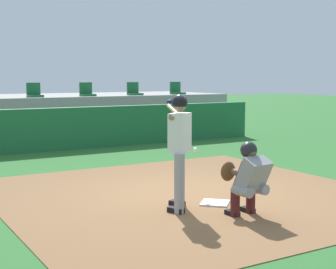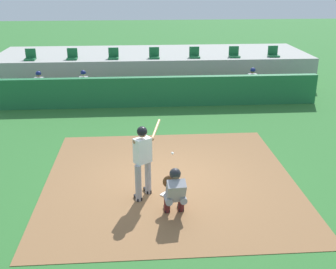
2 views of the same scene
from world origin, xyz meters
TOP-DOWN VIEW (x-y plane):
  - ground_plane at (0.00, 0.00)m, footprint 80.00×80.00m
  - dirt_infield at (0.00, 0.00)m, footprint 6.40×6.40m
  - home_plate at (0.00, -0.80)m, footprint 0.62×0.62m
  - batter_at_plate at (-0.69, -0.80)m, footprint 0.72×1.36m
  - catcher_crouched at (-0.02, -1.63)m, footprint 0.51×1.87m
  - dugout_wall at (0.00, 6.50)m, footprint 13.00×0.30m
  - dugout_bench at (0.00, 7.50)m, footprint 11.80×0.44m
  - dugout_player_0 at (-4.85, 7.34)m, footprint 0.49×0.70m
  - dugout_player_1 at (-3.02, 7.34)m, footprint 0.49×0.70m
  - dugout_player_2 at (4.11, 7.34)m, footprint 0.49×0.70m
  - stands_platform at (0.00, 10.90)m, footprint 15.00×4.40m
  - stadium_seat_0 at (-5.57, 9.38)m, footprint 0.46×0.46m
  - stadium_seat_1 at (-3.71, 9.38)m, footprint 0.46×0.46m
  - stadium_seat_2 at (-1.86, 9.38)m, footprint 0.46×0.46m
  - stadium_seat_3 at (0.00, 9.38)m, footprint 0.46×0.46m
  - stadium_seat_4 at (1.86, 9.38)m, footprint 0.46×0.46m
  - stadium_seat_5 at (3.71, 9.38)m, footprint 0.46×0.46m
  - stadium_seat_6 at (5.57, 9.38)m, footprint 0.46×0.46m

SIDE VIEW (x-z plane):
  - ground_plane at x=0.00m, z-range 0.00..0.00m
  - dirt_infield at x=0.00m, z-range 0.00..0.01m
  - home_plate at x=0.00m, z-range 0.01..0.04m
  - dugout_bench at x=0.00m, z-range 0.00..0.45m
  - dugout_wall at x=0.00m, z-range 0.00..1.20m
  - catcher_crouched at x=-0.02m, z-range 0.05..1.17m
  - dugout_player_0 at x=-4.85m, z-range 0.02..1.32m
  - dugout_player_1 at x=-3.02m, z-range 0.02..1.32m
  - dugout_player_2 at x=4.11m, z-range 0.02..1.32m
  - stands_platform at x=0.00m, z-range 0.00..1.40m
  - batter_at_plate at x=-0.69m, z-range 0.13..1.94m
  - stadium_seat_0 at x=-5.57m, z-range 1.29..1.77m
  - stadium_seat_1 at x=-3.71m, z-range 1.29..1.77m
  - stadium_seat_2 at x=-1.86m, z-range 1.29..1.77m
  - stadium_seat_3 at x=0.00m, z-range 1.29..1.77m
  - stadium_seat_4 at x=1.86m, z-range 1.29..1.77m
  - stadium_seat_5 at x=3.71m, z-range 1.29..1.77m
  - stadium_seat_6 at x=5.57m, z-range 1.29..1.77m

